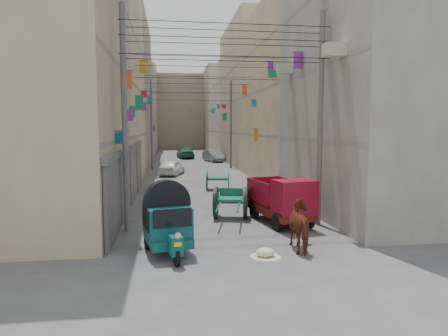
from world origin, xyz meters
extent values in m
plane|color=#47474A|center=(0.00, 0.00, 0.00)|extent=(140.00, 140.00, 0.00)
cube|color=tan|center=(-8.00, 8.00, 6.50)|extent=(8.00, 10.00, 13.00)
cube|color=gray|center=(-4.12, 8.00, 3.20)|extent=(0.25, 9.80, 0.18)
cube|color=gray|center=(-4.12, 8.00, 6.20)|extent=(0.25, 9.80, 0.18)
cube|color=beige|center=(-8.00, 19.00, 6.00)|extent=(8.00, 12.00, 12.00)
cube|color=gray|center=(-4.12, 19.00, 3.20)|extent=(0.25, 11.76, 0.18)
cube|color=gray|center=(-4.12, 19.00, 6.20)|extent=(0.25, 11.76, 0.18)
cube|color=gray|center=(-4.12, 19.00, 9.20)|extent=(0.25, 11.76, 0.18)
cube|color=gray|center=(-8.00, 32.00, 7.00)|extent=(8.00, 14.00, 14.00)
cube|color=gray|center=(-4.12, 32.00, 3.20)|extent=(0.25, 13.72, 0.18)
cube|color=gray|center=(-4.12, 32.00, 6.20)|extent=(0.25, 13.72, 0.18)
cube|color=gray|center=(-4.12, 32.00, 9.20)|extent=(0.25, 13.72, 0.18)
cube|color=#9E9A94|center=(-8.00, 46.00, 5.90)|extent=(8.00, 14.00, 11.80)
cube|color=gray|center=(-4.12, 46.00, 3.20)|extent=(0.25, 13.72, 0.18)
cube|color=gray|center=(-4.12, 46.00, 6.20)|extent=(0.25, 13.72, 0.18)
cube|color=gray|center=(-4.12, 46.00, 9.20)|extent=(0.25, 13.72, 0.18)
cube|color=tan|center=(-8.00, 59.00, 6.75)|extent=(8.00, 12.00, 13.50)
cube|color=gray|center=(-4.12, 59.00, 3.20)|extent=(0.25, 11.76, 0.18)
cube|color=gray|center=(-4.12, 59.00, 6.20)|extent=(0.25, 11.76, 0.18)
cube|color=gray|center=(-4.12, 59.00, 9.20)|extent=(0.25, 11.76, 0.18)
cube|color=#9E9A94|center=(8.00, 8.00, 6.50)|extent=(8.00, 10.00, 13.00)
cube|color=gray|center=(4.12, 8.00, 3.20)|extent=(0.25, 9.80, 0.18)
cube|color=gray|center=(4.12, 8.00, 6.20)|extent=(0.25, 9.80, 0.18)
cube|color=tan|center=(8.00, 19.00, 6.00)|extent=(8.00, 12.00, 12.00)
cube|color=gray|center=(4.12, 19.00, 3.20)|extent=(0.25, 11.76, 0.18)
cube|color=gray|center=(4.12, 19.00, 6.20)|extent=(0.25, 11.76, 0.18)
cube|color=gray|center=(4.12, 19.00, 9.20)|extent=(0.25, 11.76, 0.18)
cube|color=tan|center=(8.00, 32.00, 7.00)|extent=(8.00, 14.00, 14.00)
cube|color=gray|center=(4.12, 32.00, 3.20)|extent=(0.25, 13.72, 0.18)
cube|color=gray|center=(4.12, 32.00, 6.20)|extent=(0.25, 13.72, 0.18)
cube|color=gray|center=(4.12, 32.00, 9.20)|extent=(0.25, 13.72, 0.18)
cube|color=beige|center=(8.00, 46.00, 5.90)|extent=(8.00, 14.00, 11.80)
cube|color=gray|center=(4.12, 46.00, 3.20)|extent=(0.25, 13.72, 0.18)
cube|color=gray|center=(4.12, 46.00, 6.20)|extent=(0.25, 13.72, 0.18)
cube|color=gray|center=(4.12, 46.00, 9.20)|extent=(0.25, 13.72, 0.18)
cube|color=gray|center=(8.00, 59.00, 6.75)|extent=(8.00, 12.00, 13.50)
cube|color=gray|center=(4.12, 59.00, 3.20)|extent=(0.25, 11.76, 0.18)
cube|color=gray|center=(4.12, 59.00, 6.20)|extent=(0.25, 11.76, 0.18)
cube|color=gray|center=(4.12, 59.00, 9.20)|extent=(0.25, 11.76, 0.18)
cube|color=gray|center=(0.00, 66.00, 6.50)|extent=(22.00, 10.00, 13.00)
cube|color=#535258|center=(-3.92, 4.80, 1.30)|extent=(0.12, 3.00, 2.60)
cube|color=#59585B|center=(-3.90, 4.80, 2.75)|extent=(0.18, 3.20, 0.25)
cube|color=#535258|center=(-3.92, 8.50, 1.30)|extent=(0.12, 3.00, 2.60)
cube|color=#59585B|center=(-3.90, 8.50, 2.75)|extent=(0.18, 3.20, 0.25)
cube|color=#535258|center=(-3.92, 12.20, 1.30)|extent=(0.12, 3.00, 2.60)
cube|color=#59585B|center=(-3.90, 12.20, 2.75)|extent=(0.18, 3.20, 0.25)
cube|color=#535258|center=(-3.92, 16.00, 1.30)|extent=(0.12, 3.00, 2.60)
cube|color=#59585B|center=(-3.90, 16.00, 2.75)|extent=(0.18, 3.20, 0.25)
cube|color=#C71A46|center=(3.81, 34.28, 5.98)|extent=(0.38, 0.08, 0.41)
cube|color=purple|center=(-3.86, 41.61, 3.62)|extent=(0.27, 0.08, 0.71)
cube|color=#0C6D8E|center=(-3.78, 6.43, 3.35)|extent=(0.44, 0.08, 0.42)
cube|color=#178257|center=(-3.77, 15.80, 5.17)|extent=(0.45, 0.08, 0.84)
cube|color=#1B80BF|center=(3.79, 44.88, 5.91)|extent=(0.41, 0.08, 0.59)
cube|color=purple|center=(-3.81, 9.76, 4.24)|extent=(0.38, 0.08, 0.44)
cube|color=#178257|center=(3.78, 33.54, 4.85)|extent=(0.43, 0.08, 0.72)
cube|color=#0C6D8E|center=(3.86, 39.62, 6.25)|extent=(0.28, 0.08, 0.44)
cube|color=orange|center=(-3.76, 20.00, 7.85)|extent=(0.48, 0.08, 0.84)
cube|color=#178257|center=(-3.85, 38.07, 3.67)|extent=(0.31, 0.08, 0.44)
cube|color=#1B80BF|center=(3.82, 19.02, 5.41)|extent=(0.35, 0.08, 0.45)
cube|color=#F8531D|center=(3.83, 22.65, 6.65)|extent=(0.34, 0.08, 0.79)
cube|color=#0C6D8E|center=(-3.86, 12.02, 4.50)|extent=(0.28, 0.08, 0.52)
cube|color=#1B80BF|center=(-3.86, 29.62, 6.26)|extent=(0.28, 0.08, 0.74)
cube|color=orange|center=(3.87, 18.51, 3.22)|extent=(0.26, 0.08, 0.80)
cube|color=#C71A46|center=(3.83, 9.37, 6.69)|extent=(0.34, 0.08, 0.55)
cube|color=#F8531D|center=(-3.76, 8.55, 5.67)|extent=(0.47, 0.08, 0.67)
cube|color=#C71A46|center=(-3.80, 21.15, 6.14)|extent=(0.40, 0.08, 0.47)
cube|color=purple|center=(-3.84, 21.66, 5.24)|extent=(0.32, 0.08, 0.55)
cube|color=#178257|center=(3.76, 13.74, 6.73)|extent=(0.47, 0.08, 0.35)
cube|color=purple|center=(3.84, 14.58, 7.07)|extent=(0.32, 0.08, 0.89)
cube|color=purple|center=(3.78, 9.29, 6.73)|extent=(0.44, 0.08, 0.69)
cube|color=#178257|center=(-4.06, 6.00, 3.00)|extent=(0.10, 3.20, 0.80)
cube|color=orange|center=(-4.06, 15.00, 3.00)|extent=(0.10, 3.20, 0.80)
cube|color=#1B80BF|center=(-4.06, 27.00, 3.00)|extent=(0.10, 3.20, 0.80)
cube|color=#C71A46|center=(-4.06, 39.00, 3.00)|extent=(0.10, 3.20, 0.80)
cube|color=#0C6D8E|center=(4.06, 6.00, 3.00)|extent=(0.10, 3.20, 0.80)
cube|color=#0C6D8E|center=(4.06, 15.00, 3.00)|extent=(0.10, 3.20, 0.80)
cube|color=#F8531D|center=(4.06, 27.00, 3.00)|extent=(0.10, 3.20, 0.80)
cube|color=purple|center=(4.06, 39.00, 3.00)|extent=(0.10, 3.20, 0.80)
cube|color=#B1AF9F|center=(3.65, 5.00, 6.40)|extent=(0.70, 0.55, 0.45)
cube|color=#B1AF9F|center=(3.65, 11.00, 6.60)|extent=(0.70, 0.55, 0.45)
cylinder|color=#59585B|center=(-3.60, 6.00, 4.00)|extent=(0.20, 0.20, 8.00)
cylinder|color=#59585B|center=(3.60, 6.00, 4.00)|extent=(0.20, 0.20, 8.00)
cylinder|color=#59585B|center=(-3.60, 28.00, 4.00)|extent=(0.20, 0.20, 8.00)
cylinder|color=#59585B|center=(3.60, 28.00, 4.00)|extent=(0.20, 0.20, 8.00)
cylinder|color=black|center=(0.00, 5.50, 6.20)|extent=(7.40, 0.02, 0.02)
cylinder|color=black|center=(0.00, 5.50, 6.80)|extent=(7.40, 0.02, 0.02)
cylinder|color=black|center=(0.00, 5.50, 7.30)|extent=(7.40, 0.02, 0.02)
cylinder|color=black|center=(0.00, 6.50, 6.20)|extent=(7.40, 0.02, 0.02)
cylinder|color=black|center=(0.00, 6.50, 6.80)|extent=(7.40, 0.02, 0.02)
cylinder|color=black|center=(0.00, 6.50, 7.30)|extent=(7.40, 0.02, 0.02)
cylinder|color=black|center=(0.00, 12.00, 6.20)|extent=(7.40, 0.02, 0.02)
cylinder|color=black|center=(0.00, 12.00, 6.80)|extent=(7.40, 0.02, 0.02)
cylinder|color=black|center=(0.00, 12.00, 7.30)|extent=(7.40, 0.02, 0.02)
cylinder|color=black|center=(0.00, 20.00, 6.20)|extent=(7.40, 0.02, 0.02)
cylinder|color=black|center=(0.00, 20.00, 6.80)|extent=(7.40, 0.02, 0.02)
cylinder|color=black|center=(0.00, 20.00, 7.30)|extent=(7.40, 0.02, 0.02)
cylinder|color=black|center=(0.00, 28.00, 6.20)|extent=(7.40, 0.02, 0.02)
cylinder|color=black|center=(0.00, 28.00, 6.80)|extent=(7.40, 0.02, 0.02)
cylinder|color=black|center=(0.00, 28.00, 7.30)|extent=(7.40, 0.02, 0.02)
cylinder|color=black|center=(-1.90, 2.02, 0.26)|extent=(0.22, 0.54, 0.53)
cylinder|color=black|center=(-2.76, 3.68, 0.26)|extent=(0.22, 0.54, 0.53)
cylinder|color=black|center=(-1.74, 3.88, 0.26)|extent=(0.22, 0.54, 0.53)
cube|color=#0C4848|center=(-2.14, 3.22, 0.45)|extent=(1.51, 1.99, 0.26)
cube|color=#0C4848|center=(-1.91, 2.07, 0.57)|extent=(0.41, 0.48, 0.52)
cylinder|color=silver|center=(-1.87, 1.85, 0.90)|extent=(0.18, 0.08, 0.17)
cube|color=#D3CF0B|center=(-1.86, 1.84, 0.66)|extent=(0.21, 0.07, 0.11)
cube|color=#0C4848|center=(-2.15, 3.27, 0.99)|extent=(1.52, 1.82, 0.90)
cube|color=black|center=(-1.99, 2.46, 1.23)|extent=(1.08, 0.27, 0.52)
cube|color=black|center=(-2.76, 3.15, 1.09)|extent=(0.26, 1.12, 0.61)
cube|color=black|center=(-1.54, 3.39, 1.09)|extent=(0.26, 1.12, 0.61)
cube|color=white|center=(-1.99, 2.44, 0.52)|extent=(1.17, 0.28, 0.06)
cylinder|color=black|center=(-0.18, 7.61, 0.66)|extent=(0.42, 1.31, 1.31)
cylinder|color=#155D44|center=(-0.18, 7.61, 0.66)|extent=(0.38, 1.03, 1.02)
cylinder|color=#59585B|center=(-0.18, 7.61, 0.66)|extent=(0.24, 0.21, 0.17)
cylinder|color=black|center=(1.01, 7.35, 0.66)|extent=(0.42, 1.31, 1.31)
cylinder|color=#155D44|center=(1.01, 7.35, 0.66)|extent=(0.38, 1.03, 1.02)
cylinder|color=#59585B|center=(1.01, 7.35, 0.66)|extent=(0.24, 0.21, 0.17)
cylinder|color=#59585B|center=(0.41, 7.48, 0.66)|extent=(1.25, 0.35, 0.07)
cube|color=#155D44|center=(0.41, 7.48, 0.82)|extent=(1.18, 1.22, 0.09)
cube|color=#155D44|center=(0.51, 7.93, 1.03)|extent=(0.98, 0.29, 0.33)
cylinder|color=#155D44|center=(-0.21, 6.42, 0.75)|extent=(0.53, 2.12, 0.07)
cylinder|color=#155D44|center=(0.52, 6.25, 0.75)|extent=(0.53, 2.12, 0.07)
cylinder|color=black|center=(1.77, 5.23, 0.32)|extent=(0.29, 0.67, 0.65)
cylinder|color=black|center=(1.37, 7.35, 0.32)|extent=(0.29, 0.67, 0.65)
cylinder|color=black|center=(3.03, 5.46, 0.32)|extent=(0.29, 0.67, 0.65)
cylinder|color=black|center=(2.63, 7.58, 0.32)|extent=(0.29, 0.67, 0.65)
cube|color=#58110C|center=(2.20, 6.40, 0.54)|extent=(1.99, 3.45, 0.34)
cube|color=maroon|center=(2.41, 5.29, 1.23)|extent=(1.59, 1.27, 1.23)
cube|color=black|center=(2.49, 4.84, 1.33)|extent=(1.27, 0.29, 0.54)
cube|color=#58110C|center=(2.10, 6.93, 0.80)|extent=(1.84, 2.39, 0.12)
cube|color=maroon|center=(1.40, 6.80, 1.23)|extent=(0.46, 2.13, 0.83)
cube|color=maroon|center=(2.80, 7.07, 1.23)|extent=(0.46, 2.13, 0.83)
cube|color=maroon|center=(1.91, 7.98, 1.23)|extent=(1.46, 0.33, 0.83)
cylinder|color=#155D44|center=(0.16, 15.20, 0.61)|extent=(0.25, 1.21, 1.21)
cylinder|color=#155D44|center=(1.45, 15.01, 0.61)|extent=(0.25, 1.21, 1.21)
cube|color=#155D44|center=(0.81, 15.10, 0.72)|extent=(1.31, 1.19, 0.09)
cylinder|color=#59585B|center=(0.81, 15.10, 0.61)|extent=(1.35, 0.28, 0.07)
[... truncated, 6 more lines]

